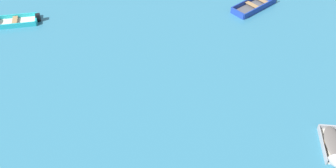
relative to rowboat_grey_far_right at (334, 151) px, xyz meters
name	(u,v)px	position (x,y,z in m)	size (l,w,h in m)	color
rowboat_grey_far_right	(334,151)	(0.00, 0.00, 0.00)	(1.59, 2.89, 0.91)	beige
rowboat_deep_blue_cluster_outer	(263,0)	(1.17, 14.53, -0.04)	(4.20, 3.27, 1.21)	#4C4C51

